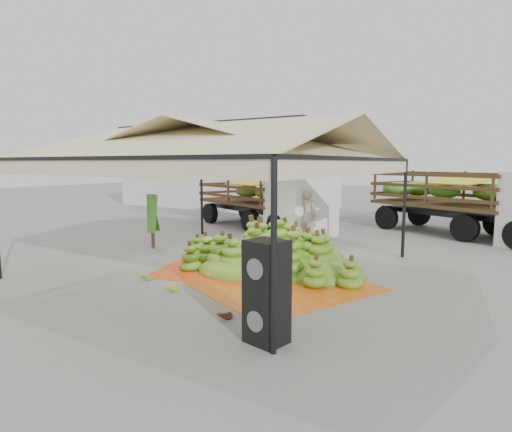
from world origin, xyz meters
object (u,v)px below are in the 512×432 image
Objects in this scene: banana_heap at (274,243)px; speaker_stack at (267,292)px; truck_left at (266,195)px; vendor at (308,216)px; truck_right at (476,197)px.

banana_heap is 5.30m from speaker_stack.
truck_left is (-3.73, 5.76, 0.87)m from banana_heap.
truck_right reaches higher than vendor.
truck_right reaches higher than truck_left.
speaker_stack is 12.99m from truck_right.
vendor is 0.26× the size of truck_left.
truck_right is (5.10, 4.32, 0.64)m from vendor.
vendor is at bearing 101.52° from banana_heap.
truck_left is at bearing 122.93° from banana_heap.
speaker_stack is at bearing -37.25° from truck_left.
truck_right is at bearing 93.74° from speaker_stack.
banana_heap is 0.79× the size of truck_left.
truck_left is (-2.94, 1.87, 0.53)m from vendor.
vendor is 3.52m from truck_left.
truck_right is at bearing -132.04° from vendor.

